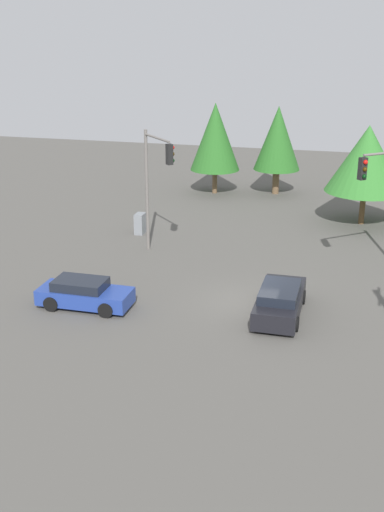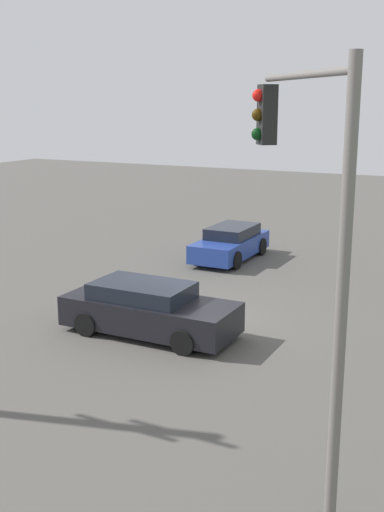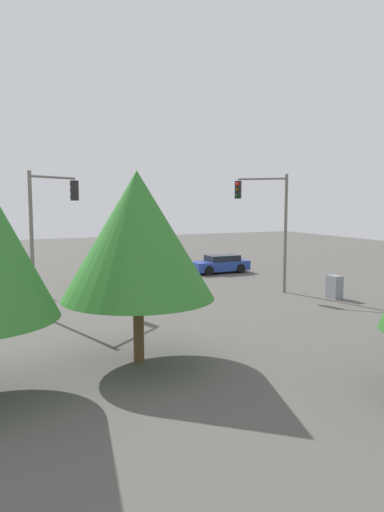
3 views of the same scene
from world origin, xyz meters
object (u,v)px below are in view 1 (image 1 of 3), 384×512
at_px(sedan_dark, 280,301).
at_px(traffic_signal_main, 155,174).
at_px(sedan_blue, 84,294).
at_px(electrical_cabinet, 140,224).

distance_m(sedan_dark, traffic_signal_main, 10.67).
distance_m(sedan_blue, traffic_signal_main, 8.67).
height_order(sedan_dark, traffic_signal_main, traffic_signal_main).
bearing_deg(electrical_cabinet, sedan_blue, 5.98).
xyz_separation_m(sedan_dark, sedan_blue, (1.41, -8.74, -0.04)).
height_order(sedan_blue, electrical_cabinet, sedan_blue).
relative_size(traffic_signal_main, electrical_cabinet, 5.39).
height_order(sedan_blue, traffic_signal_main, traffic_signal_main).
height_order(sedan_dark, sedan_blue, sedan_dark).
bearing_deg(electrical_cabinet, sedan_dark, 45.61).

